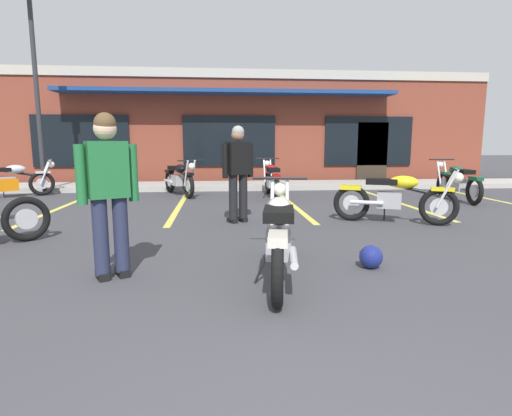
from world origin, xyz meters
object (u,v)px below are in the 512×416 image
Objects in this scene: motorcycle_silver_naked at (11,180)px; motorcycle_red_sportbike at (179,178)px; motorcycle_black_cruiser at (396,197)px; helmet_on_pavement at (371,257)px; motorcycle_green_cafe_racer at (272,179)px; motorcycle_foreground_classic at (279,234)px; parking_lot_lamp_post at (33,62)px; motorcycle_blue_standard at (458,182)px; person_in_shorts_foreground at (238,168)px; person_in_black_shirt at (108,187)px.

motorcycle_red_sportbike is at bearing 0.29° from motorcycle_silver_naked.
motorcycle_black_cruiser is (4.09, -4.19, 0.00)m from motorcycle_red_sportbike.
motorcycle_red_sportbike is 7.21m from helmet_on_pavement.
motorcycle_foreground_classic is at bearing -96.88° from motorcycle_green_cafe_racer.
motorcycle_silver_naked and motorcycle_green_cafe_racer have the same top height.
parking_lot_lamp_post is at bearing 170.06° from motorcycle_green_cafe_racer.
motorcycle_silver_naked is 0.89× the size of motorcycle_blue_standard.
motorcycle_red_sportbike is 0.93× the size of motorcycle_green_cafe_racer.
motorcycle_green_cafe_racer is at bearing 92.80° from helmet_on_pavement.
motorcycle_red_sportbike and motorcycle_green_cafe_racer have the same top height.
person_in_shorts_foreground is (-0.26, 3.04, 0.49)m from motorcycle_foreground_classic.
helmet_on_pavement is (2.77, 0.09, -0.82)m from person_in_black_shirt.
person_in_black_shirt is at bearing -63.56° from parking_lot_lamp_post.
person_in_black_shirt is 8.54m from parking_lot_lamp_post.
motorcycle_blue_standard is (5.15, 5.30, 0.00)m from motorcycle_foreground_classic.
helmet_on_pavement is at bearing -67.85° from motorcycle_red_sportbike.
motorcycle_foreground_classic is 7.39m from motorcycle_blue_standard.
person_in_black_shirt reaches higher than motorcycle_foreground_classic.
motorcycle_red_sportbike is 7.57× the size of helmet_on_pavement.
helmet_on_pavement is (-4.08, -5.06, -0.33)m from motorcycle_blue_standard.
motorcycle_foreground_classic is at bearing -134.17° from motorcycle_blue_standard.
person_in_black_shirt and person_in_shorts_foreground have the same top height.
motorcycle_silver_naked and motorcycle_blue_standard have the same top height.
motorcycle_blue_standard is (11.01, -1.59, 0.00)m from motorcycle_silver_naked.
parking_lot_lamp_post is (-6.11, 1.07, 2.98)m from motorcycle_green_cafe_racer.
person_in_shorts_foreground is (-1.03, -3.36, 0.49)m from motorcycle_green_cafe_racer.
motorcycle_blue_standard is (2.70, 2.57, 0.00)m from motorcycle_black_cruiser.
person_in_black_shirt is 3.22m from person_in_shorts_foreground.
motorcycle_black_cruiser is 9.59m from parking_lot_lamp_post.
motorcycle_foreground_classic and motorcycle_silver_naked have the same top height.
motorcycle_red_sportbike is 5.85m from motorcycle_black_cruiser.
motorcycle_black_cruiser is 4.90m from person_in_black_shirt.
person_in_shorts_foreground is at bearing -70.38° from motorcycle_red_sportbike.
parking_lot_lamp_post reaches higher than motorcycle_black_cruiser.
motorcycle_green_cafe_racer is (-1.67, 3.67, 0.00)m from motorcycle_black_cruiser.
motorcycle_red_sportbike is 6.98m from motorcycle_blue_standard.
motorcycle_black_cruiser is at bearing -26.64° from motorcycle_silver_naked.
motorcycle_silver_naked is 3.08m from parking_lot_lamp_post.
parking_lot_lamp_post is (-3.64, 7.31, 2.49)m from person_in_black_shirt.
motorcycle_foreground_classic is 7.11m from motorcycle_red_sportbike.
motorcycle_foreground_classic is 6.45m from motorcycle_green_cafe_racer.
person_in_black_shirt reaches higher than motorcycle_black_cruiser.
person_in_shorts_foreground is at bearing 63.51° from person_in_black_shirt.
motorcycle_foreground_classic is 9.05m from motorcycle_silver_naked.
motorcycle_blue_standard is 4.51m from motorcycle_green_cafe_racer.
motorcycle_red_sportbike is 4.22m from motorcycle_silver_naked.
motorcycle_red_sportbike is 1.17× the size of person_in_black_shirt.
motorcycle_blue_standard is at bearing 36.90° from person_in_black_shirt.
person_in_shorts_foreground is at bearing 94.92° from motorcycle_foreground_classic.
parking_lot_lamp_post is (0.53, 0.57, 2.98)m from motorcycle_silver_naked.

